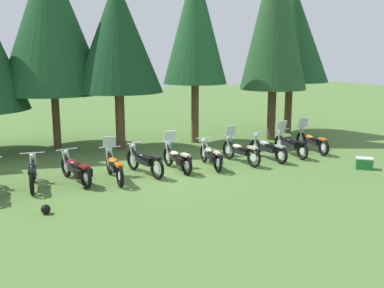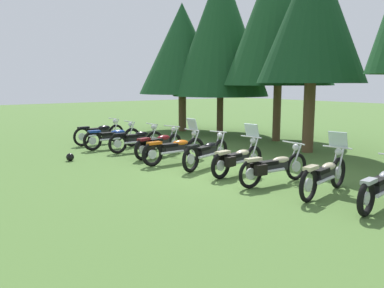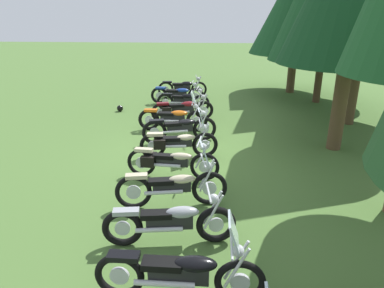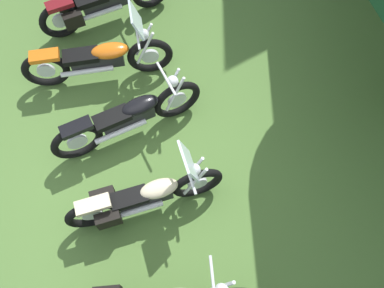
{
  "view_description": "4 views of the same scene",
  "coord_description": "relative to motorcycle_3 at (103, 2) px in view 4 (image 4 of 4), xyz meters",
  "views": [
    {
      "loc": [
        -4.68,
        -14.72,
        4.15
      ],
      "look_at": [
        1.34,
        0.7,
        0.79
      ],
      "focal_mm": 41.98,
      "sensor_mm": 36.0,
      "label": 1
    },
    {
      "loc": [
        8.32,
        -7.55,
        2.53
      ],
      "look_at": [
        -1.39,
        -0.05,
        0.63
      ],
      "focal_mm": 37.49,
      "sensor_mm": 36.0,
      "label": 2
    },
    {
      "loc": [
        9.51,
        1.11,
        3.8
      ],
      "look_at": [
        1.15,
        0.49,
        0.65
      ],
      "focal_mm": 32.66,
      "sensor_mm": 36.0,
      "label": 3
    },
    {
      "loc": [
        2.34,
        0.39,
        5.55
      ],
      "look_at": [
        0.01,
        0.79,
        0.76
      ],
      "focal_mm": 37.81,
      "sensor_mm": 36.0,
      "label": 4
    }
  ],
  "objects": [
    {
      "name": "motorcycle_4",
      "position": [
        1.22,
        -0.15,
        0.02
      ],
      "size": [
        0.74,
        2.39,
        1.38
      ],
      "rotation": [
        0.0,
        0.0,
        1.57
      ],
      "color": "black",
      "rests_on": "ground_plane"
    },
    {
      "name": "ground_plane",
      "position": [
        3.06,
        0.21,
        -0.46
      ],
      "size": [
        80.0,
        80.0,
        0.0
      ],
      "primitive_type": "plane",
      "color": "#4C7033"
    },
    {
      "name": "motorcycle_3",
      "position": [
        0.0,
        0.0,
        0.0
      ],
      "size": [
        0.99,
        2.31,
        1.01
      ],
      "rotation": [
        0.0,
        0.0,
        1.84
      ],
      "color": "black",
      "rests_on": "ground_plane"
    },
    {
      "name": "motorcycle_6",
      "position": [
        3.58,
        0.26,
        0.0
      ],
      "size": [
        0.75,
        2.17,
        1.37
      ],
      "rotation": [
        0.0,
        0.0,
        1.7
      ],
      "color": "black",
      "rests_on": "ground_plane"
    },
    {
      "name": "motorcycle_5",
      "position": [
        2.34,
        0.2,
        0.01
      ],
      "size": [
        0.87,
        2.28,
        1.03
      ],
      "rotation": [
        0.0,
        0.0,
        1.86
      ],
      "color": "black",
      "rests_on": "ground_plane"
    }
  ]
}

